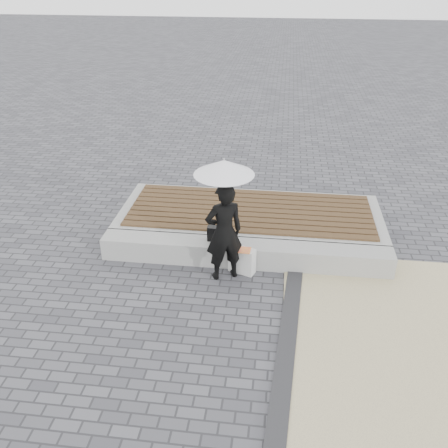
{
  "coord_description": "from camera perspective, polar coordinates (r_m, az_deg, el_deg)",
  "views": [
    {
      "loc": [
        0.52,
        -5.47,
        4.7
      ],
      "look_at": [
        -0.3,
        1.16,
        1.0
      ],
      "focal_mm": 38.86,
      "sensor_mm": 36.0,
      "label": 1
    }
  ],
  "objects": [
    {
      "name": "ground",
      "position": [
        7.23,
        1.29,
        -11.56
      ],
      "size": [
        80.0,
        80.0,
        0.0
      ],
      "primitive_type": "plane",
      "color": "#515156",
      "rests_on": "ground"
    },
    {
      "name": "edging_band",
      "position": [
        6.83,
        7.31,
        -14.58
      ],
      "size": [
        0.61,
        5.2,
        0.04
      ],
      "primitive_type": "cube",
      "rotation": [
        0.0,
        0.0,
        -0.07
      ],
      "color": "#2A2A2C",
      "rests_on": "ground"
    },
    {
      "name": "seating_ledge",
      "position": [
        8.4,
        2.44,
        -3.44
      ],
      "size": [
        5.0,
        0.45,
        0.4
      ],
      "primitive_type": "cube",
      "color": "#9C9C97",
      "rests_on": "ground"
    },
    {
      "name": "timber_platform",
      "position": [
        9.43,
        3.07,
        0.45
      ],
      "size": [
        5.0,
        2.0,
        0.4
      ],
      "primitive_type": "cube",
      "color": "#A7A6A1",
      "rests_on": "ground"
    },
    {
      "name": "timber_decking",
      "position": [
        9.33,
        3.11,
        1.63
      ],
      "size": [
        4.6,
        1.8,
        0.04
      ],
      "primitive_type": null,
      "color": "brown",
      "rests_on": "timber_platform"
    },
    {
      "name": "woman",
      "position": [
        7.71,
        -0.0,
        -1.0
      ],
      "size": [
        0.73,
        0.63,
        1.69
      ],
      "primitive_type": "imported",
      "rotation": [
        0.0,
        0.0,
        3.57
      ],
      "color": "black",
      "rests_on": "ground"
    },
    {
      "name": "parasol",
      "position": [
        7.22,
        -0.0,
        6.68
      ],
      "size": [
        0.92,
        0.92,
        1.17
      ],
      "rotation": [
        0.0,
        0.0,
        -0.43
      ],
      "color": "#A1A1A5",
      "rests_on": "ground"
    },
    {
      "name": "handbag",
      "position": [
        8.3,
        -0.69,
        -1.15
      ],
      "size": [
        0.37,
        0.13,
        0.26
      ],
      "primitive_type": "cube",
      "rotation": [
        0.0,
        0.0,
        -0.0
      ],
      "color": "black",
      "rests_on": "seating_ledge"
    },
    {
      "name": "canvas_tote",
      "position": [
        8.16,
        2.14,
        -4.27
      ],
      "size": [
        0.47,
        0.33,
        0.46
      ],
      "primitive_type": "cube",
      "rotation": [
        0.0,
        0.0,
        -0.37
      ],
      "color": "silver",
      "rests_on": "ground"
    },
    {
      "name": "magazine",
      "position": [
        7.99,
        2.14,
        -3.05
      ],
      "size": [
        0.3,
        0.23,
        0.01
      ],
      "primitive_type": "cube",
      "rotation": [
        0.0,
        0.0,
        -0.06
      ],
      "color": "red",
      "rests_on": "canvas_tote"
    }
  ]
}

